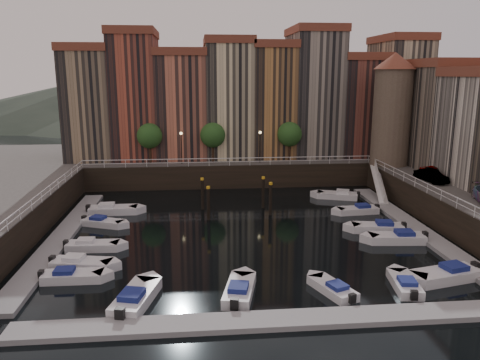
{
  "coord_description": "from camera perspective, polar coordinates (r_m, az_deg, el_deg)",
  "views": [
    {
      "loc": [
        -4.1,
        -41.55,
        14.3
      ],
      "look_at": [
        0.18,
        4.0,
        3.87
      ],
      "focal_mm": 35.0,
      "sensor_mm": 36.0,
      "label": 1
    }
  ],
  "objects": [
    {
      "name": "quay_far",
      "position": [
        68.88,
        -1.87,
        2.13
      ],
      "size": [
        80.0,
        20.0,
        3.0
      ],
      "primitive_type": "cube",
      "color": "black",
      "rests_on": "ground"
    },
    {
      "name": "promenade_trees",
      "position": [
        60.31,
        -2.71,
        5.48
      ],
      "size": [
        21.2,
        3.2,
        5.2
      ],
      "color": "black",
      "rests_on": "quay_far"
    },
    {
      "name": "dock_right",
      "position": [
        47.5,
        20.31,
        -5.28
      ],
      "size": [
        2.0,
        28.0,
        0.35
      ],
      "primitive_type": "cube",
      "color": "gray",
      "rests_on": "ground"
    },
    {
      "name": "boat_left_3",
      "position": [
        47.03,
        -16.44,
        -4.97
      ],
      "size": [
        4.38,
        2.97,
        0.99
      ],
      "rotation": [
        0.0,
        0.0,
        -0.38
      ],
      "color": "silver",
      "rests_on": "ground"
    },
    {
      "name": "street_lamps",
      "position": [
        59.43,
        -2.34,
        4.71
      ],
      "size": [
        10.36,
        0.36,
        4.18
      ],
      "color": "black",
      "rests_on": "quay_far"
    },
    {
      "name": "gangway",
      "position": [
        57.1,
        16.57,
        -0.22
      ],
      "size": [
        2.78,
        8.32,
        3.73
      ],
      "color": "white",
      "rests_on": "ground"
    },
    {
      "name": "car_b",
      "position": [
        53.31,
        22.27,
        0.36
      ],
      "size": [
        2.36,
        4.23,
        1.32
      ],
      "primitive_type": "imported",
      "rotation": [
        0.0,
        0.0,
        0.26
      ],
      "color": "gray",
      "rests_on": "quay_right"
    },
    {
      "name": "dock_left",
      "position": [
        44.61,
        -20.94,
        -6.5
      ],
      "size": [
        2.0,
        28.0,
        0.35
      ],
      "primitive_type": "cube",
      "color": "gray",
      "rests_on": "ground"
    },
    {
      "name": "boat_left_4",
      "position": [
        50.73,
        -15.32,
        -3.52
      ],
      "size": [
        5.22,
        1.97,
        1.2
      ],
      "rotation": [
        0.0,
        0.0,
        0.02
      ],
      "color": "silver",
      "rests_on": "ground"
    },
    {
      "name": "boat_right_2",
      "position": [
        45.34,
        16.55,
        -5.59
      ],
      "size": [
        5.0,
        2.5,
        1.12
      ],
      "rotation": [
        0.0,
        0.0,
        2.98
      ],
      "color": "silver",
      "rests_on": "ground"
    },
    {
      "name": "mooring_pilings",
      "position": [
        48.84,
        -0.44,
        -2.16
      ],
      "size": [
        7.29,
        4.21,
        3.78
      ],
      "color": "black",
      "rests_on": "ground"
    },
    {
      "name": "corner_tower",
      "position": [
        61.15,
        18.05,
        8.38
      ],
      "size": [
        5.2,
        5.2,
        13.8
      ],
      "color": "#6B5B4C",
      "rests_on": "quay_right"
    },
    {
      "name": "car_a",
      "position": [
        55.56,
        22.77,
        0.79
      ],
      "size": [
        2.73,
        4.15,
        1.31
      ],
      "primitive_type": "imported",
      "rotation": [
        0.0,
        0.0,
        0.34
      ],
      "color": "gray",
      "rests_on": "quay_right"
    },
    {
      "name": "boat_right_3",
      "position": [
        50.6,
        14.24,
        -3.57
      ],
      "size": [
        4.55,
        1.99,
        1.03
      ],
      "rotation": [
        0.0,
        0.0,
        3.23
      ],
      "color": "silver",
      "rests_on": "ground"
    },
    {
      "name": "dock_near",
      "position": [
        28.62,
        3.73,
        -16.76
      ],
      "size": [
        30.0,
        2.0,
        0.35
      ],
      "primitive_type": "cube",
      "color": "gray",
      "rests_on": "ground"
    },
    {
      "name": "ground",
      "position": [
        44.13,
        0.25,
        -6.06
      ],
      "size": [
        200.0,
        200.0,
        0.0
      ],
      "primitive_type": "plane",
      "color": "black",
      "rests_on": "ground"
    },
    {
      "name": "mountains",
      "position": [
        151.8,
        -3.22,
        10.42
      ],
      "size": [
        145.0,
        100.0,
        18.0
      ],
      "color": "#2D382D",
      "rests_on": "ground"
    },
    {
      "name": "boat_near_1",
      "position": [
        31.58,
        -0.07,
        -13.33
      ],
      "size": [
        2.72,
        4.93,
        1.1
      ],
      "rotation": [
        0.0,
        0.0,
        1.34
      ],
      "color": "silver",
      "rests_on": "ground"
    },
    {
      "name": "railings",
      "position": [
        47.79,
        -0.32,
        0.14
      ],
      "size": [
        36.08,
        34.04,
        0.52
      ],
      "color": "white",
      "rests_on": "ground"
    },
    {
      "name": "boat_near_3",
      "position": [
        34.44,
        19.46,
        -11.88
      ],
      "size": [
        2.11,
        4.32,
        0.97
      ],
      "rotation": [
        0.0,
        0.0,
        1.42
      ],
      "color": "silver",
      "rests_on": "ground"
    },
    {
      "name": "boat_left_1",
      "position": [
        37.6,
        -18.86,
        -9.64
      ],
      "size": [
        4.84,
        2.5,
        1.08
      ],
      "rotation": [
        0.0,
        0.0,
        -0.18
      ],
      "color": "silver",
      "rests_on": "ground"
    },
    {
      "name": "far_terrace",
      "position": [
        65.56,
        1.14,
        9.92
      ],
      "size": [
        48.7,
        10.3,
        17.5
      ],
      "color": "#8C7659",
      "rests_on": "quay_far"
    },
    {
      "name": "boat_near_0",
      "position": [
        31.25,
        -12.64,
        -13.89
      ],
      "size": [
        3.01,
        5.35,
        1.2
      ],
      "rotation": [
        0.0,
        0.0,
        1.33
      ],
      "color": "silver",
      "rests_on": "ground"
    },
    {
      "name": "boat_near_2",
      "position": [
        32.55,
        11.3,
        -12.87
      ],
      "size": [
        2.79,
        4.14,
        0.94
      ],
      "rotation": [
        0.0,
        0.0,
        1.95
      ],
      "color": "silver",
      "rests_on": "ground"
    },
    {
      "name": "boat_right_4",
      "position": [
        55.99,
        11.9,
        -1.83
      ],
      "size": [
        4.99,
        3.18,
        1.12
      ],
      "rotation": [
        0.0,
        0.0,
        2.81
      ],
      "color": "silver",
      "rests_on": "ground"
    },
    {
      "name": "boat_right_1",
      "position": [
        43.07,
        18.72,
        -6.71
      ],
      "size": [
        5.06,
        2.22,
        1.14
      ],
      "rotation": [
        0.0,
        0.0,
        3.05
      ],
      "color": "silver",
      "rests_on": "ground"
    },
    {
      "name": "boat_left_2",
      "position": [
        41.08,
        -17.64,
        -7.64
      ],
      "size": [
        4.53,
        1.82,
        1.03
      ],
      "rotation": [
        0.0,
        0.0,
        -0.04
      ],
      "color": "silver",
      "rests_on": "ground"
    },
    {
      "name": "boat_right_0",
      "position": [
        36.8,
        23.94,
        -10.5
      ],
      "size": [
        5.43,
        3.0,
        1.21
      ],
      "rotation": [
        0.0,
        0.0,
        3.37
      ],
      "color": "silver",
      "rests_on": "ground"
    },
    {
      "name": "boat_left_0",
      "position": [
        35.7,
        -19.87,
        -10.98
      ],
      "size": [
        4.42,
        1.65,
        1.01
      ],
      "rotation": [
        0.0,
        0.0,
        -0.01
      ],
      "color": "silver",
      "rests_on": "ground"
    }
  ]
}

